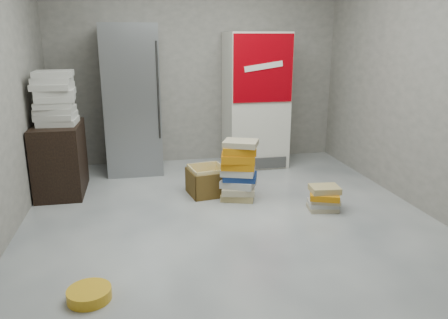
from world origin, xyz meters
name	(u,v)px	position (x,y,z in m)	size (l,w,h in m)	color
ground	(236,230)	(0.00, 0.00, 0.00)	(5.00, 5.00, 0.00)	beige
room_shell	(237,30)	(0.00, 0.00, 1.80)	(4.04, 5.04, 2.82)	gray
steel_fridge	(132,100)	(-0.90, 2.13, 0.95)	(0.70, 0.72, 1.90)	#9A9DA1
coke_cooler	(255,100)	(0.75, 2.12, 0.90)	(0.80, 0.73, 1.80)	silver
wood_shelf	(60,159)	(-1.73, 1.40, 0.40)	(0.50, 0.80, 0.80)	black
supply_box_stack	(55,98)	(-1.72, 1.40, 1.09)	(0.45, 0.44, 0.58)	beige
phonebook_stack_main	(239,170)	(0.21, 0.79, 0.33)	(0.46, 0.43, 0.67)	tan
phonebook_stack_side	(324,198)	(1.01, 0.31, 0.13)	(0.38, 0.33, 0.26)	tan
cardboard_box	(207,183)	(-0.10, 1.02, 0.13)	(0.47, 0.47, 0.33)	gold
bucket_lid	(89,294)	(-1.23, -0.89, 0.04)	(0.30, 0.30, 0.08)	gold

